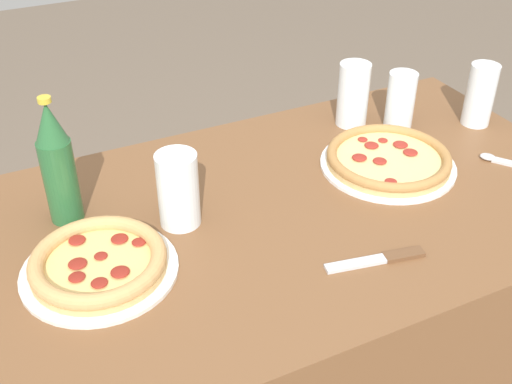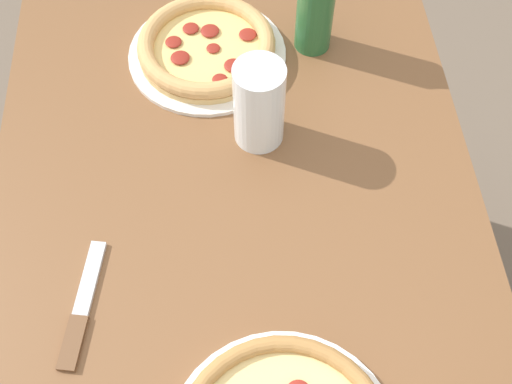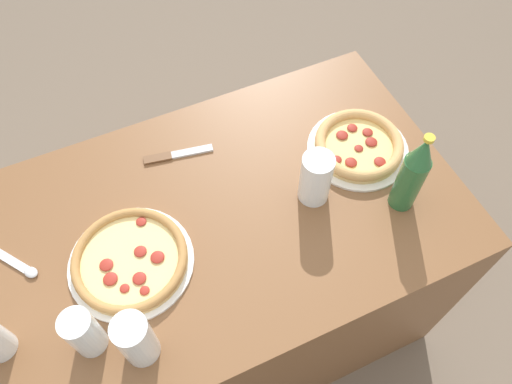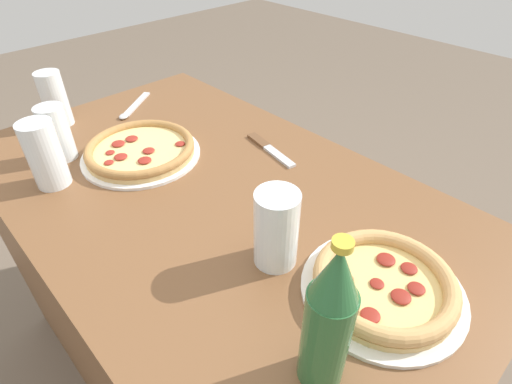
# 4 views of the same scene
# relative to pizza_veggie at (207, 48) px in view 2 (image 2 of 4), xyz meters

# --- Properties ---
(table) EXTENTS (1.27, 0.76, 0.77)m
(table) POSITION_rel_pizza_veggie_xyz_m (-0.43, -0.03, -0.41)
(table) COLOR brown
(table) RESTS_ON ground_plane
(pizza_veggie) EXTENTS (0.28, 0.28, 0.04)m
(pizza_veggie) POSITION_rel_pizza_veggie_xyz_m (0.00, 0.00, 0.00)
(pizza_veggie) COLOR silver
(pizza_veggie) RESTS_ON table
(glass_mango_juice) EXTENTS (0.08, 0.08, 0.15)m
(glass_mango_juice) POSITION_rel_pizza_veggie_xyz_m (-0.18, -0.08, 0.05)
(glass_mango_juice) COLOR white
(glass_mango_juice) RESTS_ON table
(knife) EXTENTS (0.19, 0.06, 0.01)m
(knife) POSITION_rel_pizza_veggie_xyz_m (-0.46, 0.19, -0.02)
(knife) COLOR brown
(knife) RESTS_ON table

